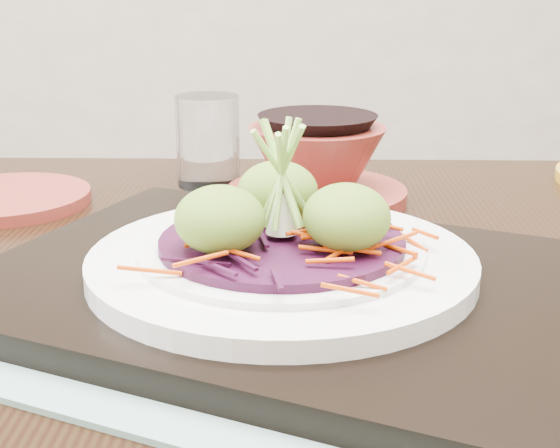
{
  "coord_description": "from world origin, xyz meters",
  "views": [
    {
      "loc": [
        -0.14,
        -0.61,
        0.95
      ],
      "look_at": [
        -0.11,
        -0.09,
        0.78
      ],
      "focal_mm": 50.0,
      "sensor_mm": 36.0,
      "label": 1
    }
  ],
  "objects": [
    {
      "name": "water_glass",
      "position": [
        -0.17,
        0.2,
        0.78
      ],
      "size": [
        0.08,
        0.08,
        0.1
      ],
      "primitive_type": "cylinder",
      "rotation": [
        0.0,
        0.0,
        0.34
      ],
      "color": "white",
      "rests_on": "dining_table"
    },
    {
      "name": "terracotta_bowl_set",
      "position": [
        -0.06,
        0.13,
        0.76
      ],
      "size": [
        0.24,
        0.24,
        0.07
      ],
      "rotation": [
        0.0,
        0.0,
        -0.43
      ],
      "color": "maroon",
      "rests_on": "dining_table"
    },
    {
      "name": "carrot_julienne",
      "position": [
        -0.11,
        -0.11,
        0.78
      ],
      "size": [
        0.2,
        0.2,
        0.01
      ],
      "primitive_type": null,
      "color": "#C53A03",
      "rests_on": "cabbage_bed"
    },
    {
      "name": "cabbage_bed",
      "position": [
        -0.11,
        -0.11,
        0.77
      ],
      "size": [
        0.17,
        0.17,
        0.01
      ],
      "primitive_type": "cylinder",
      "color": "#350A25",
      "rests_on": "white_plate"
    },
    {
      "name": "scallion_garnish",
      "position": [
        -0.11,
        -0.11,
        0.82
      ],
      "size": [
        0.06,
        0.06,
        0.09
      ],
      "primitive_type": null,
      "color": "#8FC850",
      "rests_on": "cabbage_bed"
    },
    {
      "name": "terracotta_side_plate",
      "position": [
        -0.36,
        0.14,
        0.74
      ],
      "size": [
        0.22,
        0.22,
        0.01
      ],
      "primitive_type": "cylinder",
      "rotation": [
        0.0,
        0.0,
        -0.5
      ],
      "color": "maroon",
      "rests_on": "dining_table"
    },
    {
      "name": "guacamole_scoops",
      "position": [
        -0.11,
        -0.12,
        0.8
      ],
      "size": [
        0.14,
        0.13,
        0.05
      ],
      "color": "#537322",
      "rests_on": "cabbage_bed"
    },
    {
      "name": "placemat",
      "position": [
        -0.11,
        -0.11,
        0.73
      ],
      "size": [
        0.58,
        0.54,
        0.0
      ],
      "primitive_type": "cube",
      "rotation": [
        0.0,
        0.0,
        -0.48
      ],
      "color": "gray",
      "rests_on": "dining_table"
    },
    {
      "name": "dining_table",
      "position": [
        -0.1,
        -0.07,
        0.63
      ],
      "size": [
        1.23,
        0.87,
        0.73
      ],
      "rotation": [
        0.0,
        0.0,
        -0.08
      ],
      "color": "black",
      "rests_on": "ground"
    },
    {
      "name": "white_plate",
      "position": [
        -0.11,
        -0.11,
        0.76
      ],
      "size": [
        0.26,
        0.26,
        0.02
      ],
      "color": "silver",
      "rests_on": "serving_tray"
    },
    {
      "name": "serving_tray",
      "position": [
        -0.11,
        -0.11,
        0.74
      ],
      "size": [
        0.5,
        0.46,
        0.02
      ],
      "primitive_type": "cube",
      "rotation": [
        0.0,
        0.0,
        -0.48
      ],
      "color": "black",
      "rests_on": "placemat"
    }
  ]
}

